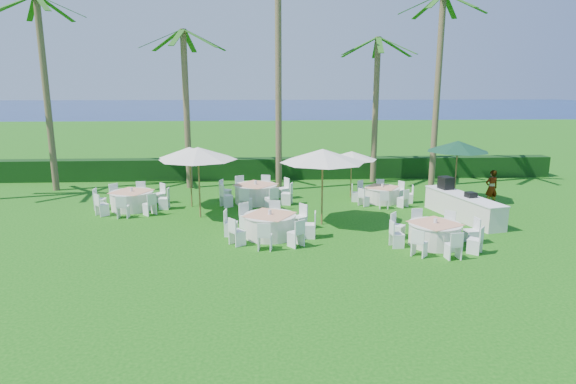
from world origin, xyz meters
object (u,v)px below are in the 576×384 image
banquet_table_e (256,193)px  umbrella_a (198,153)px  banquet_table_f (382,194)px  staff_person (491,188)px  umbrella_green (458,146)px  banquet_table_d (132,200)px  banquet_table_b (270,225)px  buffet_table (462,206)px  umbrella_b (323,156)px  umbrella_d (352,155)px  umbrella_c (190,152)px  banquet_table_c (435,234)px

banquet_table_e → umbrella_a: bearing=-133.1°
banquet_table_f → staff_person: staff_person is taller
umbrella_green → banquet_table_e: bearing=177.8°
banquet_table_d → banquet_table_e: size_ratio=0.94×
banquet_table_e → banquet_table_b: bearing=-84.0°
banquet_table_d → umbrella_a: (3.13, -1.48, 2.22)m
umbrella_green → banquet_table_f: bearing=177.8°
buffet_table → banquet_table_f: bearing=130.7°
umbrella_b → umbrella_d: 4.96m
umbrella_c → umbrella_b: bearing=-29.8°
banquet_table_b → umbrella_d: 7.38m
banquet_table_c → banquet_table_b: bearing=167.1°
umbrella_c → umbrella_d: bearing=10.5°
umbrella_d → umbrella_green: size_ratio=0.85×
banquet_table_c → umbrella_c: bearing=146.8°
banquet_table_e → umbrella_b: (2.60, -3.74, 2.25)m
banquet_table_b → banquet_table_f: bearing=43.1°
banquet_table_f → buffet_table: buffet_table is taller
banquet_table_b → banquet_table_e: 5.23m
umbrella_c → umbrella_d: size_ratio=1.10×
banquet_table_b → buffet_table: (7.87, 1.99, 0.09)m
banquet_table_c → umbrella_green: bearing=62.7°
banquet_table_f → umbrella_green: 4.05m
umbrella_green → staff_person: (1.36, -0.78, -1.79)m
umbrella_c → umbrella_green: umbrella_green is taller
banquet_table_e → umbrella_d: (4.57, 0.77, 1.60)m
umbrella_d → staff_person: umbrella_d is taller
umbrella_a → umbrella_green: umbrella_a is taller
banquet_table_b → umbrella_d: (4.02, 5.97, 1.62)m
banquet_table_b → umbrella_d: umbrella_d is taller
banquet_table_d → buffet_table: buffet_table is taller
staff_person → banquet_table_d: bearing=-7.9°
banquet_table_f → umbrella_a: bearing=-164.9°
banquet_table_d → umbrella_b: size_ratio=0.98×
umbrella_d → banquet_table_d: bearing=-170.3°
banquet_table_e → staff_person: (10.61, -1.14, 0.36)m
banquet_table_b → umbrella_d: size_ratio=1.35×
umbrella_b → umbrella_c: (-5.46, 3.13, -0.26)m
banquet_table_b → umbrella_green: umbrella_green is taller
banquet_table_b → staff_person: staff_person is taller
umbrella_a → umbrella_d: (6.84, 3.19, -0.59)m
banquet_table_b → banquet_table_e: banquet_table_e is taller
banquet_table_d → umbrella_b: 8.77m
banquet_table_d → umbrella_green: (14.63, 0.58, 2.18)m
umbrella_c → umbrella_green: 12.10m
banquet_table_b → umbrella_b: bearing=35.4°
staff_person → banquet_table_f: bearing=-18.1°
banquet_table_d → umbrella_b: (7.99, -2.80, 2.28)m
umbrella_green → buffet_table: 3.62m
staff_person → umbrella_c: bearing=-9.4°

